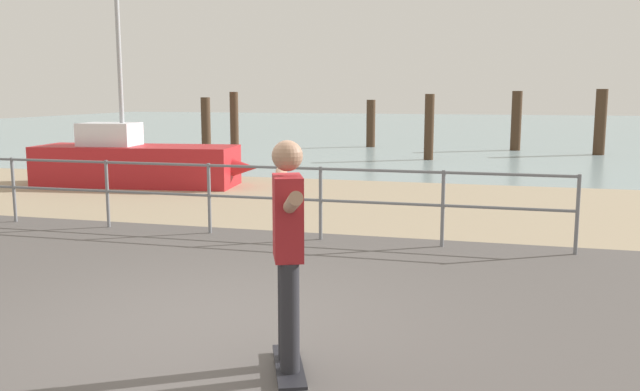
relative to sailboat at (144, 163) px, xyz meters
name	(u,v)px	position (x,y,z in m)	size (l,w,h in m)	color
ground_plane	(150,369)	(5.13, -8.95, -0.52)	(24.00, 10.00, 0.04)	#514C49
beach_strip	(362,203)	(5.13, -0.95, -0.52)	(24.00, 6.00, 0.04)	tan
sea_surface	(456,128)	(5.13, 27.05, -0.52)	(72.00, 50.00, 0.04)	#849EA3
railing_fence	(209,187)	(3.55, -4.35, 0.18)	(10.15, 0.05, 1.05)	slate
sailboat	(144,163)	(0.00, 0.00, 0.00)	(5.04, 1.92, 5.10)	#B21E23
skateboard	(289,366)	(6.17, -8.78, -0.45)	(0.48, 0.82, 0.08)	black
skateboarder	(288,240)	(6.17, -8.78, 0.50)	(0.62, 1.37, 1.65)	#26262B
groyne_post_0	(206,125)	(-2.42, 8.58, 0.43)	(0.33, 0.33, 1.90)	#422D1E
groyne_post_1	(234,128)	(0.22, 4.76, 0.52)	(0.24, 0.24, 2.08)	#422D1E
groyne_post_2	(371,124)	(2.87, 11.85, 0.38)	(0.33, 0.33, 1.80)	#422D1E
groyne_post_3	(429,127)	(5.51, 7.44, 0.49)	(0.29, 0.29, 2.02)	#422D1E
groyne_post_4	(516,121)	(8.16, 11.68, 0.54)	(0.36, 0.36, 2.12)	#422D1E
groyne_post_5	(600,122)	(10.80, 10.57, 0.57)	(0.37, 0.37, 2.18)	#422D1E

